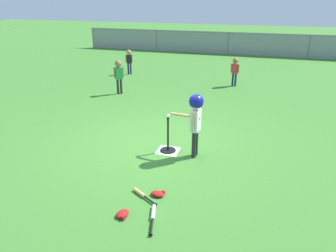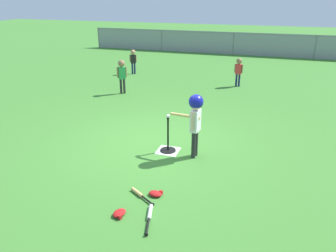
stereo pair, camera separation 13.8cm
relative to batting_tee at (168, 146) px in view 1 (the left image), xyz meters
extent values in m
plane|color=#3D7A2D|center=(-0.37, 0.33, -0.12)|extent=(60.00, 60.00, 0.00)
cube|color=white|center=(0.00, 0.00, -0.11)|extent=(0.44, 0.44, 0.01)
cylinder|color=black|center=(0.00, 0.00, -0.11)|extent=(0.32, 0.32, 0.03)
cylinder|color=black|center=(0.00, 0.00, 0.26)|extent=(0.04, 0.04, 0.70)
cylinder|color=black|center=(0.00, 0.00, 0.60)|extent=(0.06, 0.06, 0.02)
sphere|color=white|center=(0.00, 0.00, 0.64)|extent=(0.07, 0.07, 0.07)
cylinder|color=#262626|center=(0.57, -0.13, 0.15)|extent=(0.08, 0.08, 0.55)
cylinder|color=#262626|center=(0.58, -0.01, 0.15)|extent=(0.08, 0.08, 0.55)
cube|color=white|center=(0.57, -0.07, 0.64)|extent=(0.17, 0.26, 0.42)
cylinder|color=beige|center=(0.55, -0.22, 0.67)|extent=(0.06, 0.06, 0.36)
cylinder|color=beige|center=(0.59, 0.08, 0.67)|extent=(0.06, 0.06, 0.36)
sphere|color=beige|center=(0.57, -0.07, 0.99)|extent=(0.24, 0.24, 0.24)
sphere|color=#141999|center=(0.57, -0.07, 1.02)|extent=(0.28, 0.28, 0.28)
cylinder|color=#DBB266|center=(0.36, -0.04, 0.71)|extent=(0.60, 0.13, 0.06)
cylinder|color=#191E4C|center=(0.75, 5.57, 0.10)|extent=(0.07, 0.07, 0.44)
cylinder|color=#191E4C|center=(0.66, 5.59, 0.10)|extent=(0.07, 0.07, 0.44)
cube|color=red|center=(0.70, 5.58, 0.49)|extent=(0.21, 0.14, 0.34)
cylinder|color=#8C6647|center=(0.83, 5.57, 0.51)|extent=(0.05, 0.05, 0.29)
cylinder|color=#8C6647|center=(0.58, 5.60, 0.51)|extent=(0.05, 0.05, 0.29)
sphere|color=#8C6647|center=(0.70, 5.58, 0.76)|extent=(0.19, 0.19, 0.19)
cylinder|color=#191E4C|center=(-3.47, 6.25, 0.10)|extent=(0.07, 0.07, 0.43)
cylinder|color=#191E4C|center=(-3.56, 6.20, 0.10)|extent=(0.07, 0.07, 0.43)
cube|color=black|center=(-3.51, 6.23, 0.48)|extent=(0.22, 0.19, 0.33)
cylinder|color=tan|center=(-3.41, 6.28, 0.50)|extent=(0.05, 0.05, 0.29)
cylinder|color=tan|center=(-3.62, 6.17, 0.50)|extent=(0.05, 0.05, 0.29)
sphere|color=tan|center=(-3.51, 6.23, 0.75)|extent=(0.19, 0.19, 0.19)
cylinder|color=#262626|center=(-2.66, 3.57, 0.12)|extent=(0.07, 0.07, 0.48)
cylinder|color=#262626|center=(-2.75, 3.50, 0.12)|extent=(0.07, 0.07, 0.48)
cube|color=green|center=(-2.71, 3.53, 0.55)|extent=(0.25, 0.23, 0.37)
cylinder|color=#8C6647|center=(-2.60, 3.62, 0.58)|extent=(0.05, 0.05, 0.32)
cylinder|color=#8C6647|center=(-2.81, 3.45, 0.58)|extent=(0.05, 0.05, 0.32)
sphere|color=#8C6647|center=(-2.71, 3.53, 0.85)|extent=(0.21, 0.21, 0.21)
cylinder|color=silver|center=(0.40, -2.06, -0.09)|extent=(0.14, 0.33, 0.06)
cylinder|color=black|center=(0.49, -2.37, -0.09)|extent=(0.11, 0.32, 0.03)
cylinder|color=black|center=(0.53, -2.53, -0.09)|extent=(0.05, 0.03, 0.05)
cylinder|color=#DBB266|center=(0.02, -1.65, -0.09)|extent=(0.27, 0.20, 0.06)
cylinder|color=black|center=(0.26, -1.80, -0.09)|extent=(0.25, 0.18, 0.03)
cylinder|color=black|center=(0.38, -1.88, -0.09)|extent=(0.04, 0.05, 0.05)
ellipsoid|color=#B21919|center=(0.31, -1.60, -0.08)|extent=(0.24, 0.19, 0.07)
cube|color=#B21919|center=(0.39, -1.53, -0.08)|extent=(0.05, 0.05, 0.06)
ellipsoid|color=#B21919|center=(-0.01, -2.23, -0.08)|extent=(0.21, 0.25, 0.07)
cube|color=#B21919|center=(0.04, -2.31, -0.08)|extent=(0.05, 0.06, 0.06)
cylinder|color=slate|center=(-8.37, 12.09, 0.46)|extent=(0.06, 0.06, 1.15)
cylinder|color=slate|center=(-4.37, 12.09, 0.46)|extent=(0.06, 0.06, 1.15)
cylinder|color=slate|center=(-0.37, 12.09, 0.46)|extent=(0.06, 0.06, 1.15)
cylinder|color=slate|center=(3.63, 12.09, 0.46)|extent=(0.06, 0.06, 1.15)
cube|color=gray|center=(-0.37, 12.09, 0.97)|extent=(16.00, 0.03, 0.03)
cube|color=gray|center=(-0.37, 12.09, 0.46)|extent=(16.00, 0.01, 1.15)
camera|label=1|loc=(1.77, -5.81, 2.88)|focal=35.14mm
camera|label=2|loc=(1.90, -5.77, 2.88)|focal=35.14mm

